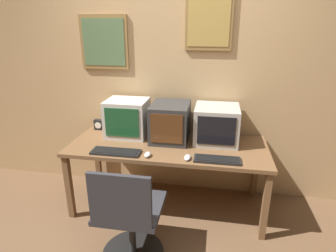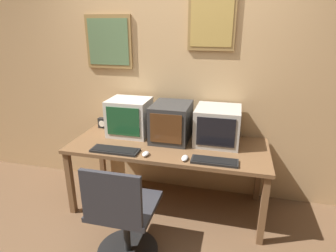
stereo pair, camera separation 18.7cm
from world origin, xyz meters
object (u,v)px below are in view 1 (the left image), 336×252
Objects in this scene: desk_clock at (99,125)px; keyboard_main at (116,152)px; keyboard_side at (217,160)px; mouse_near_keyboard at (148,155)px; mouse_far_corner at (187,157)px; office_chair at (129,221)px; monitor_left at (127,118)px; monitor_right at (216,124)px; monitor_center at (170,122)px.

keyboard_main is at bearing -54.71° from desk_clock.
desk_clock is (-1.33, 0.56, 0.05)m from keyboard_side.
desk_clock is (-0.71, 0.58, 0.04)m from mouse_near_keyboard.
mouse_far_corner is 0.72m from office_chair.
monitor_left is 3.66× the size of desk_clock.
mouse_near_keyboard is at bearing -178.82° from mouse_far_corner.
office_chair is at bearing -123.76° from monitor_right.
mouse_near_keyboard is (0.31, -0.02, 0.01)m from keyboard_main.
monitor_center reaches higher than keyboard_side.
desk_clock is at bearing 163.81° from monitor_left.
mouse_far_corner is 1.21m from desk_clock.
monitor_left is 0.97× the size of monitor_right.
mouse_far_corner is (-0.26, -0.01, 0.00)m from keyboard_side.
mouse_near_keyboard is (-0.62, -0.02, 0.01)m from keyboard_side.
keyboard_main is (-0.44, -0.42, -0.18)m from monitor_center.
monitor_left is at bearing 175.70° from monitor_center.
keyboard_side is at bearing -40.82° from monitor_center.
monitor_center is (0.46, -0.03, -0.01)m from monitor_left.
office_chair reaches higher than mouse_far_corner.
mouse_near_keyboard is at bearing 85.34° from office_chair.
keyboard_side is 3.56× the size of mouse_far_corner.
keyboard_main is 4.02× the size of mouse_far_corner.
monitor_center reaches higher than keyboard_main.
monitor_center is at bearing 43.68° from keyboard_main.
monitor_left is 0.48× the size of office_chair.
mouse_far_corner is at bearing -28.31° from desk_clock.
monitor_left is 0.85m from mouse_far_corner.
mouse_far_corner is 0.13× the size of office_chair.
monitor_left is 0.93× the size of monitor_center.
monitor_right is at bearing 62.62° from mouse_far_corner.
monitor_center is 1.07m from office_chair.
monitor_left is 0.93× the size of keyboard_main.
monitor_left reaches higher than monitor_right.
monitor_center reaches higher than office_chair.
keyboard_main is at bearing 179.06° from mouse_far_corner.
mouse_far_corner reaches higher than keyboard_main.
mouse_far_corner is at bearing -62.10° from monitor_center.
office_chair reaches higher than keyboard_side.
monitor_center is at bearing 73.23° from mouse_near_keyboard.
monitor_center is 4.60× the size of mouse_near_keyboard.
monitor_right is 0.49× the size of office_chair.
mouse_near_keyboard is 0.11× the size of office_chair.
office_chair is (0.27, -0.51, -0.34)m from keyboard_main.
monitor_center reaches higher than monitor_right.
office_chair is at bearing -62.08° from keyboard_main.
monitor_left is 1.05× the size of keyboard_side.
keyboard_main is 1.13× the size of keyboard_side.
monitor_right reaches higher than desk_clock.
desk_clock is (-0.84, 0.14, -0.13)m from monitor_center.
monitor_right is at bearing 3.53° from monitor_center.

